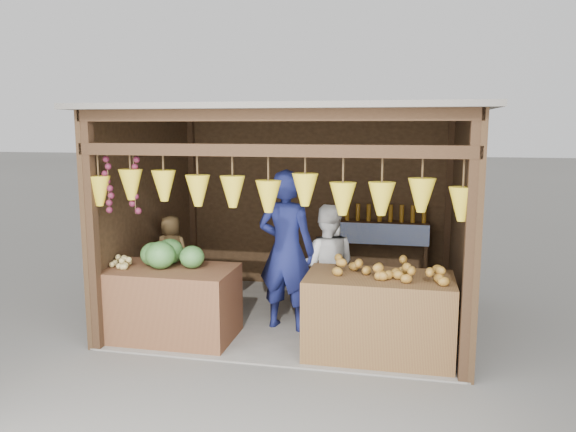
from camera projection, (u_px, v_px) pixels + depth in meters
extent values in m
plane|color=#514F49|center=(296.00, 318.00, 7.19)|extent=(80.00, 80.00, 0.00)
cube|color=slate|center=(296.00, 317.00, 7.19)|extent=(4.00, 3.00, 0.02)
cube|color=black|center=(315.00, 202.00, 8.44)|extent=(4.00, 0.06, 2.60)
cube|color=black|center=(147.00, 213.00, 7.40)|extent=(0.06, 3.00, 2.60)
cube|color=black|center=(463.00, 224.00, 6.58)|extent=(0.06, 3.00, 2.60)
cube|color=#605B54|center=(296.00, 110.00, 6.78)|extent=(4.30, 3.30, 0.06)
cube|color=black|center=(92.00, 233.00, 6.00)|extent=(0.11, 0.11, 2.60)
cube|color=black|center=(471.00, 250.00, 5.20)|extent=(0.11, 0.11, 2.60)
cube|color=black|center=(192.00, 199.00, 8.78)|extent=(0.11, 0.11, 2.60)
cube|color=black|center=(449.00, 207.00, 7.98)|extent=(0.11, 0.11, 2.60)
cube|color=black|center=(267.00, 150.00, 5.45)|extent=(4.00, 0.12, 0.12)
cube|color=black|center=(267.00, 115.00, 5.40)|extent=(4.00, 0.12, 0.12)
cube|color=#382314|center=(385.00, 223.00, 8.07)|extent=(1.25, 0.30, 0.05)
cube|color=#382314|center=(344.00, 257.00, 8.27)|extent=(0.05, 0.28, 1.05)
cube|color=#382314|center=(425.00, 261.00, 8.03)|extent=(0.05, 0.28, 1.05)
cube|color=blue|center=(384.00, 234.00, 7.93)|extent=(1.25, 0.02, 0.30)
cube|color=#512D1B|center=(172.00, 303.00, 6.44)|extent=(1.44, 0.85, 0.84)
cube|color=#52321B|center=(379.00, 316.00, 5.94)|extent=(1.54, 0.85, 0.88)
cube|color=black|center=(173.00, 299.00, 7.48)|extent=(0.33, 0.33, 0.31)
imported|color=#151A4F|center=(286.00, 251.00, 6.66)|extent=(0.78, 0.58, 1.94)
imported|color=silver|center=(327.00, 266.00, 6.81)|extent=(0.75, 0.59, 1.51)
imported|color=brown|center=(171.00, 252.00, 7.38)|extent=(0.49, 0.33, 0.97)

